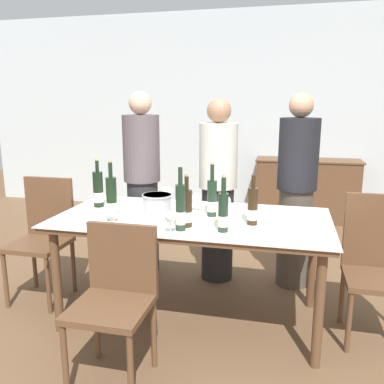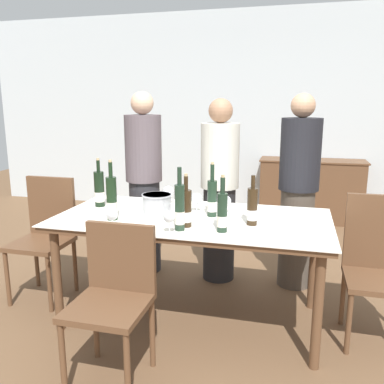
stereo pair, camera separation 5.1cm
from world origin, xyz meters
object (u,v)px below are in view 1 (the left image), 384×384
(chair_near_front, at_px, (116,291))
(person_guest_left, at_px, (218,192))
(wine_glass_2, at_px, (196,199))
(wine_glass_4, at_px, (167,192))
(wine_bottle_3, at_px, (112,200))
(person_host, at_px, (142,184))
(chair_right_end, at_px, (377,259))
(wine_bottle_5, at_px, (253,207))
(wine_bottle_0, at_px, (98,190))
(dining_table, at_px, (192,226))
(wine_bottle_1, at_px, (212,198))
(chair_left_end, at_px, (44,230))
(wine_glass_0, at_px, (113,216))
(wine_bottle_2, at_px, (223,212))
(person_guest_right, at_px, (296,193))
(ice_bucket, at_px, (157,207))
(wine_glass_3, at_px, (225,202))
(sideboard_cabinet, at_px, (307,190))
(wine_bottle_4, at_px, (180,208))
(wine_bottle_6, at_px, (187,209))
(wine_glass_1, at_px, (170,218))

(chair_near_front, distance_m, person_guest_left, 1.52)
(wine_glass_2, relative_size, wine_glass_4, 0.96)
(wine_bottle_3, height_order, person_host, person_host)
(chair_right_end, bearing_deg, wine_bottle_5, -168.05)
(wine_bottle_0, height_order, person_host, person_host)
(dining_table, xyz_separation_m, wine_bottle_1, (0.13, 0.06, 0.20))
(wine_bottle_0, bearing_deg, chair_left_end, -176.71)
(wine_bottle_5, height_order, wine_glass_0, wine_bottle_5)
(wine_bottle_2, height_order, wine_glass_2, wine_bottle_2)
(wine_bottle_2, bearing_deg, person_guest_right, 66.55)
(wine_bottle_2, xyz_separation_m, person_host, (-0.91, 1.03, -0.07))
(wine_bottle_0, distance_m, person_guest_left, 1.04)
(ice_bucket, relative_size, wine_glass_3, 1.52)
(sideboard_cabinet, distance_m, wine_bottle_4, 3.35)
(wine_bottle_1, bearing_deg, chair_left_end, 178.71)
(chair_left_end, bearing_deg, wine_bottle_1, -1.29)
(wine_glass_0, relative_size, person_guest_left, 0.08)
(wine_glass_2, distance_m, person_guest_left, 0.62)
(ice_bucket, bearing_deg, sideboard_cabinet, 69.92)
(person_guest_left, bearing_deg, wine_bottle_0, -142.46)
(wine_glass_0, distance_m, person_guest_right, 1.63)
(wine_bottle_1, bearing_deg, wine_glass_2, 149.87)
(wine_bottle_2, relative_size, wine_bottle_4, 0.90)
(chair_right_end, height_order, chair_left_end, chair_left_end)
(wine_bottle_2, relative_size, chair_near_front, 0.41)
(dining_table, bearing_deg, chair_left_end, 175.90)
(person_host, height_order, person_guest_left, person_host)
(wine_bottle_3, bearing_deg, sideboard_cabinet, 65.32)
(dining_table, distance_m, wine_bottle_6, 0.29)
(wine_bottle_4, distance_m, wine_glass_3, 0.51)
(wine_bottle_2, relative_size, wine_glass_0, 2.74)
(wine_bottle_6, distance_m, person_guest_right, 1.22)
(wine_bottle_3, xyz_separation_m, wine_bottle_6, (0.53, -0.03, -0.03))
(wine_bottle_2, bearing_deg, wine_bottle_3, 174.34)
(wine_bottle_1, relative_size, wine_glass_2, 2.71)
(ice_bucket, distance_m, person_guest_left, 0.94)
(ice_bucket, bearing_deg, wine_glass_0, -131.03)
(wine_bottle_4, bearing_deg, wine_bottle_6, 76.17)
(wine_bottle_1, distance_m, wine_glass_1, 0.48)
(ice_bucket, distance_m, wine_glass_0, 0.33)
(wine_bottle_2, distance_m, wine_glass_3, 0.42)
(wine_glass_0, bearing_deg, wine_bottle_6, 21.03)
(wine_glass_0, relative_size, wine_glass_2, 0.92)
(wine_bottle_0, distance_m, wine_glass_2, 0.76)
(wine_bottle_3, xyz_separation_m, wine_glass_2, (0.51, 0.33, -0.05))
(wine_bottle_5, bearing_deg, wine_glass_0, -159.76)
(dining_table, height_order, wine_glass_0, wine_glass_0)
(wine_glass_2, bearing_deg, person_guest_left, 84.47)
(wine_bottle_0, xyz_separation_m, wine_glass_4, (0.50, 0.19, -0.03))
(wine_bottle_3, height_order, chair_near_front, wine_bottle_3)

